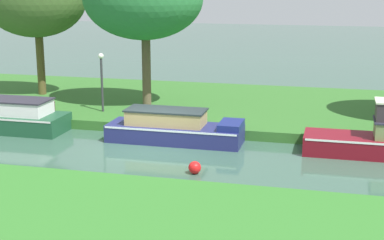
{
  "coord_description": "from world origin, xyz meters",
  "views": [
    {
      "loc": [
        6.53,
        -19.64,
        6.15
      ],
      "look_at": [
        1.31,
        1.2,
        0.9
      ],
      "focal_mm": 54.58,
      "sensor_mm": 36.0,
      "label": 1
    }
  ],
  "objects_px": {
    "mooring_post_near": "(54,108)",
    "lamp_post": "(102,74)",
    "navy_cruiser": "(174,128)",
    "channel_buoy": "(195,168)",
    "forest_barge": "(16,117)"
  },
  "relations": [
    {
      "from": "mooring_post_near",
      "to": "lamp_post",
      "type": "bearing_deg",
      "value": 36.65
    },
    {
      "from": "navy_cruiser",
      "to": "channel_buoy",
      "type": "height_order",
      "value": "navy_cruiser"
    },
    {
      "from": "mooring_post_near",
      "to": "navy_cruiser",
      "type": "bearing_deg",
      "value": -12.9
    },
    {
      "from": "navy_cruiser",
      "to": "channel_buoy",
      "type": "bearing_deg",
      "value": -64.54
    },
    {
      "from": "forest_barge",
      "to": "lamp_post",
      "type": "bearing_deg",
      "value": 43.56
    },
    {
      "from": "forest_barge",
      "to": "mooring_post_near",
      "type": "relative_size",
      "value": 6.54
    },
    {
      "from": "navy_cruiser",
      "to": "lamp_post",
      "type": "xyz_separation_m",
      "value": [
        -4.02,
        2.6,
        1.52
      ]
    },
    {
      "from": "channel_buoy",
      "to": "forest_barge",
      "type": "bearing_deg",
      "value": 157.48
    },
    {
      "from": "forest_barge",
      "to": "navy_cruiser",
      "type": "height_order",
      "value": "forest_barge"
    },
    {
      "from": "forest_barge",
      "to": "lamp_post",
      "type": "relative_size",
      "value": 1.59
    },
    {
      "from": "lamp_post",
      "to": "mooring_post_near",
      "type": "xyz_separation_m",
      "value": [
        -1.72,
        -1.28,
        -1.34
      ]
    },
    {
      "from": "forest_barge",
      "to": "channel_buoy",
      "type": "bearing_deg",
      "value": -22.52
    },
    {
      "from": "forest_barge",
      "to": "navy_cruiser",
      "type": "bearing_deg",
      "value": 0.0
    },
    {
      "from": "channel_buoy",
      "to": "mooring_post_near",
      "type": "bearing_deg",
      "value": 147.03
    },
    {
      "from": "navy_cruiser",
      "to": "channel_buoy",
      "type": "xyz_separation_m",
      "value": [
        1.66,
        -3.49,
        -0.32
      ]
    }
  ]
}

